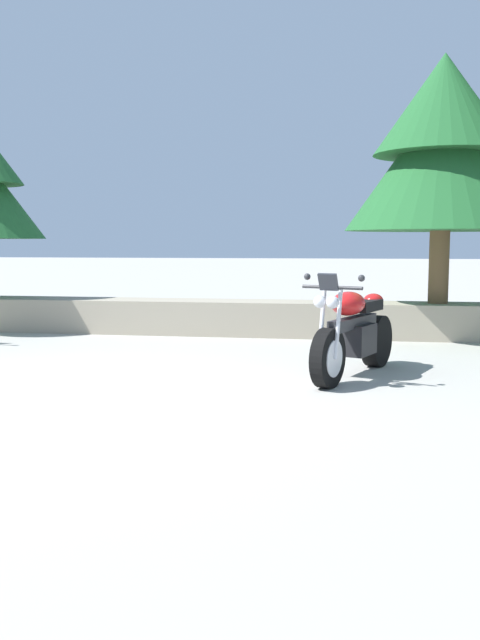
# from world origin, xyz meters

# --- Properties ---
(ground_plane) EXTENTS (120.00, 120.00, 0.00)m
(ground_plane) POSITION_xyz_m (0.00, 0.00, 0.00)
(ground_plane) COLOR #A3A099
(stone_wall) EXTENTS (36.00, 0.80, 0.55)m
(stone_wall) POSITION_xyz_m (0.00, 4.80, 0.28)
(stone_wall) COLOR gray
(stone_wall) RESTS_ON ground
(motorcycle_red_centre) EXTENTS (1.02, 1.97, 1.18)m
(motorcycle_red_centre) POSITION_xyz_m (2.74, 1.54, 0.49)
(motorcycle_red_centre) COLOR black
(motorcycle_red_centre) RESTS_ON ground
(pine_tree_mid_right) EXTENTS (2.90, 2.90, 3.76)m
(pine_tree_mid_right) POSITION_xyz_m (4.04, 4.84, 2.93)
(pine_tree_mid_right) COLOR brown
(pine_tree_mid_right) RESTS_ON stone_wall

